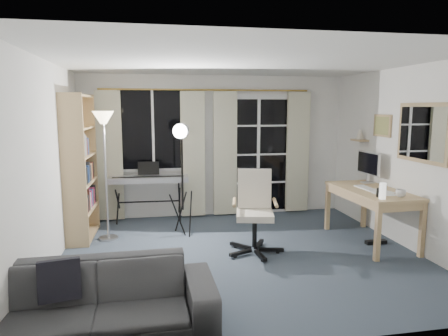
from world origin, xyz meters
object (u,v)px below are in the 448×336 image
at_px(office_chair, 254,203).
at_px(sofa, 94,290).
at_px(torchiere_lamp, 104,137).
at_px(mug, 401,192).
at_px(studio_light, 181,144).
at_px(desk, 371,196).
at_px(keyboard_piano, 149,180).
at_px(bookshelf, 77,171).
at_px(monitor, 368,164).

bearing_deg(office_chair, sofa, -123.91).
bearing_deg(torchiere_lamp, mug, -19.01).
relative_size(studio_light, office_chair, 1.57).
distance_m(torchiere_lamp, sofa, 2.71).
bearing_deg(desk, office_chair, 178.49).
relative_size(torchiere_lamp, mug, 14.78).
distance_m(keyboard_piano, office_chair, 2.06).
height_order(bookshelf, sofa, bookshelf).
bearing_deg(office_chair, desk, 12.89).
height_order(desk, monitor, monitor).
xyz_separation_m(keyboard_piano, monitor, (3.22, -1.09, 0.33)).
bearing_deg(keyboard_piano, studio_light, -56.56).
height_order(monitor, mug, monitor).
height_order(bookshelf, torchiere_lamp, bookshelf).
xyz_separation_m(bookshelf, monitor, (4.20, -0.47, 0.06)).
bearing_deg(office_chair, keyboard_piano, 144.01).
xyz_separation_m(desk, mug, (0.10, -0.50, 0.15)).
relative_size(torchiere_lamp, studio_light, 1.08).
distance_m(office_chair, monitor, 1.95).
bearing_deg(monitor, bookshelf, 171.76).
relative_size(office_chair, sofa, 0.54).
bearing_deg(keyboard_piano, torchiere_lamp, -125.01).
xyz_separation_m(studio_light, sofa, (-0.91, -2.46, -0.96)).
distance_m(torchiere_lamp, office_chair, 2.25).
height_order(torchiere_lamp, office_chair, torchiere_lamp).
bearing_deg(studio_light, bookshelf, -171.31).
height_order(keyboard_piano, desk, keyboard_piano).
bearing_deg(torchiere_lamp, sofa, -86.64).
xyz_separation_m(keyboard_piano, sofa, (-0.43, -3.25, -0.31)).
height_order(keyboard_piano, office_chair, office_chair).
relative_size(keyboard_piano, office_chair, 1.20).
xyz_separation_m(office_chair, mug, (1.76, -0.49, 0.18)).
xyz_separation_m(torchiere_lamp, studio_light, (1.06, -0.02, -0.11)).
height_order(bookshelf, keyboard_piano, bookshelf).
xyz_separation_m(bookshelf, office_chair, (2.35, -0.93, -0.35)).
xyz_separation_m(office_chair, desk, (1.66, 0.01, 0.03)).
xyz_separation_m(torchiere_lamp, desk, (3.60, -0.77, -0.80)).
distance_m(bookshelf, sofa, 2.75).
relative_size(office_chair, mug, 8.70).
bearing_deg(mug, monitor, 84.20).
bearing_deg(torchiere_lamp, bookshelf, 159.74).
height_order(keyboard_piano, sofa, keyboard_piano).
distance_m(desk, mug, 0.53).
distance_m(office_chair, sofa, 2.48).
bearing_deg(keyboard_piano, sofa, -95.43).
bearing_deg(sofa, office_chair, 42.58).
distance_m(monitor, sofa, 4.29).
bearing_deg(office_chair, monitor, 26.46).
bearing_deg(office_chair, torchiere_lamp, 170.62).
bearing_deg(bookshelf, keyboard_piano, 33.45).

